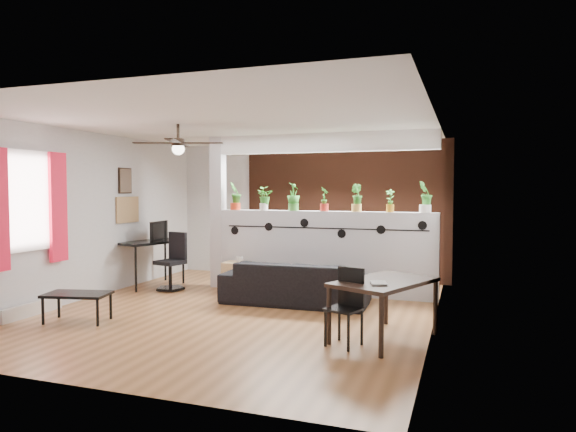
% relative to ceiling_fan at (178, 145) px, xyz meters
% --- Properties ---
extents(room_shell, '(6.30, 7.10, 2.90)m').
position_rel_ceiling_fan_xyz_m(room_shell, '(0.80, 0.30, -1.01)').
color(room_shell, brown).
rests_on(room_shell, ground).
extents(partition_wall, '(3.60, 0.18, 1.35)m').
position_rel_ceiling_fan_xyz_m(partition_wall, '(1.60, 1.80, -1.64)').
color(partition_wall, '#BCBCC1').
rests_on(partition_wall, ground).
extents(ceiling_header, '(3.60, 0.18, 0.30)m').
position_rel_ceiling_fan_xyz_m(ceiling_header, '(1.60, 1.80, 0.14)').
color(ceiling_header, white).
rests_on(ceiling_header, room_shell).
extents(pier_column, '(0.22, 0.20, 2.60)m').
position_rel_ceiling_fan_xyz_m(pier_column, '(-0.31, 1.80, -1.01)').
color(pier_column, '#BCBCC1').
rests_on(pier_column, ground).
extents(brick_panel, '(3.90, 0.05, 2.60)m').
position_rel_ceiling_fan_xyz_m(brick_panel, '(1.60, 3.27, -1.01)').
color(brick_panel, '#9D4B2D').
rests_on(brick_panel, ground).
extents(vine_decal, '(3.31, 0.01, 0.30)m').
position_rel_ceiling_fan_xyz_m(vine_decal, '(1.60, 1.70, -1.23)').
color(vine_decal, black).
rests_on(vine_decal, partition_wall).
extents(window_assembly, '(0.09, 1.30, 1.55)m').
position_rel_ceiling_fan_xyz_m(window_assembly, '(-1.76, -0.90, -0.81)').
color(window_assembly, white).
rests_on(window_assembly, room_shell).
extents(baseboard_heater, '(0.08, 1.00, 0.18)m').
position_rel_ceiling_fan_xyz_m(baseboard_heater, '(-1.74, -0.90, -2.22)').
color(baseboard_heater, silver).
rests_on(baseboard_heater, ground).
extents(corkboard, '(0.03, 0.60, 0.45)m').
position_rel_ceiling_fan_xyz_m(corkboard, '(-1.78, 1.25, -0.96)').
color(corkboard, '#A07A4D').
rests_on(corkboard, room_shell).
extents(framed_art, '(0.03, 0.34, 0.44)m').
position_rel_ceiling_fan_xyz_m(framed_art, '(-1.78, 1.20, -0.46)').
color(framed_art, '#8C7259').
rests_on(framed_art, room_shell).
extents(ceiling_fan, '(1.19, 1.19, 0.43)m').
position_rel_ceiling_fan_xyz_m(ceiling_fan, '(0.00, 0.00, 0.00)').
color(ceiling_fan, black).
rests_on(ceiling_fan, room_shell).
extents(potted_plant_0, '(0.27, 0.30, 0.47)m').
position_rel_ceiling_fan_xyz_m(potted_plant_0, '(0.02, 1.80, -0.71)').
color(potted_plant_0, red).
rests_on(potted_plant_0, partition_wall).
extents(potted_plant_1, '(0.21, 0.17, 0.40)m').
position_rel_ceiling_fan_xyz_m(potted_plant_1, '(0.55, 1.80, -0.75)').
color(potted_plant_1, white).
rests_on(potted_plant_1, partition_wall).
extents(potted_plant_2, '(0.29, 0.31, 0.47)m').
position_rel_ceiling_fan_xyz_m(potted_plant_2, '(1.07, 1.80, -0.72)').
color(potted_plant_2, '#3D8A32').
rests_on(potted_plant_2, partition_wall).
extents(potted_plant_3, '(0.24, 0.25, 0.39)m').
position_rel_ceiling_fan_xyz_m(potted_plant_3, '(1.60, 1.80, -0.76)').
color(potted_plant_3, '#B6291D').
rests_on(potted_plant_3, partition_wall).
extents(potted_plant_4, '(0.29, 0.28, 0.44)m').
position_rel_ceiling_fan_xyz_m(potted_plant_4, '(2.13, 1.80, -0.73)').
color(potted_plant_4, gold).
rests_on(potted_plant_4, partition_wall).
extents(potted_plant_5, '(0.17, 0.14, 0.36)m').
position_rel_ceiling_fan_xyz_m(potted_plant_5, '(2.65, 1.80, -0.77)').
color(potted_plant_5, '#C38116').
rests_on(potted_plant_5, partition_wall).
extents(potted_plant_6, '(0.32, 0.31, 0.48)m').
position_rel_ceiling_fan_xyz_m(potted_plant_6, '(3.18, 1.80, -0.71)').
color(potted_plant_6, white).
rests_on(potted_plant_6, partition_wall).
extents(sofa, '(2.08, 0.88, 0.60)m').
position_rel_ceiling_fan_xyz_m(sofa, '(1.38, 0.98, -2.01)').
color(sofa, black).
rests_on(sofa, ground).
extents(cube_shelf, '(0.43, 0.38, 0.50)m').
position_rel_ceiling_fan_xyz_m(cube_shelf, '(0.20, 1.46, -2.06)').
color(cube_shelf, tan).
rests_on(cube_shelf, ground).
extents(cup, '(0.13, 0.13, 0.10)m').
position_rel_ceiling_fan_xyz_m(cup, '(0.25, 1.46, -1.77)').
color(cup, gray).
rests_on(cup, cube_shelf).
extents(computer_desk, '(0.89, 1.23, 0.80)m').
position_rel_ceiling_fan_xyz_m(computer_desk, '(-1.45, 1.46, -1.59)').
color(computer_desk, black).
rests_on(computer_desk, ground).
extents(monitor, '(0.33, 0.08, 0.19)m').
position_rel_ceiling_fan_xyz_m(monitor, '(-1.45, 1.61, -1.42)').
color(monitor, black).
rests_on(monitor, computer_desk).
extents(office_chair, '(0.50, 0.50, 0.95)m').
position_rel_ceiling_fan_xyz_m(office_chair, '(-0.90, 1.27, -1.89)').
color(office_chair, black).
rests_on(office_chair, ground).
extents(dining_table, '(1.19, 1.44, 0.68)m').
position_rel_ceiling_fan_xyz_m(dining_table, '(2.90, -0.42, -1.71)').
color(dining_table, black).
rests_on(dining_table, ground).
extents(book, '(0.23, 0.27, 0.02)m').
position_rel_ceiling_fan_xyz_m(book, '(2.80, -0.72, -1.63)').
color(book, gray).
rests_on(book, dining_table).
extents(folding_chair, '(0.43, 0.43, 0.84)m').
position_rel_ceiling_fan_xyz_m(folding_chair, '(2.55, -0.75, -1.82)').
color(folding_chair, black).
rests_on(folding_chair, ground).
extents(coffee_table, '(0.88, 0.61, 0.37)m').
position_rel_ceiling_fan_xyz_m(coffee_table, '(-0.93, -0.95, -1.98)').
color(coffee_table, black).
rests_on(coffee_table, ground).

